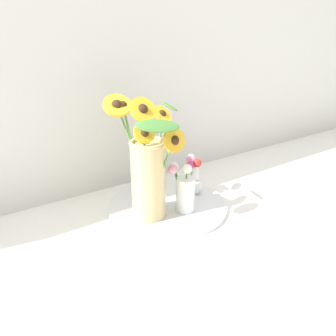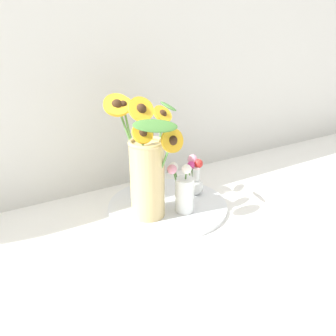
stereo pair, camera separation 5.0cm
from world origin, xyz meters
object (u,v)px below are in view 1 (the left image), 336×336
object	(u,v)px
mason_jar_sunflowers	(148,169)
serving_tray	(168,205)
vase_bulb_right	(194,177)
vase_small_center	(184,190)

from	to	relation	value
mason_jar_sunflowers	serving_tray	bearing A→B (deg)	16.74
vase_bulb_right	serving_tray	bearing A→B (deg)	-172.32
serving_tray	vase_bulb_right	size ratio (longest dim) A/B	2.88
serving_tray	vase_small_center	bearing A→B (deg)	-75.64
serving_tray	vase_small_center	xyz separation A→B (m)	(0.02, -0.07, 0.09)
mason_jar_sunflowers	vase_small_center	bearing A→B (deg)	-20.27
serving_tray	vase_bulb_right	xyz separation A→B (m)	(0.13, 0.02, 0.07)
vase_small_center	vase_bulb_right	world-z (taller)	vase_small_center
serving_tray	mason_jar_sunflowers	bearing A→B (deg)	-163.26
serving_tray	vase_small_center	size ratio (longest dim) A/B	2.44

